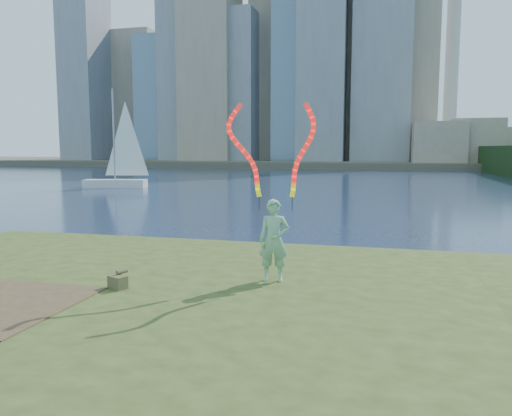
# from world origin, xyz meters

# --- Properties ---
(ground) EXTENTS (320.00, 320.00, 0.00)m
(ground) POSITION_xyz_m (0.00, 0.00, 0.00)
(ground) COLOR #18243D
(ground) RESTS_ON ground
(grassy_knoll) EXTENTS (20.00, 18.00, 0.80)m
(grassy_knoll) POSITION_xyz_m (0.00, -2.30, 0.34)
(grassy_knoll) COLOR #344217
(grassy_knoll) RESTS_ON ground
(far_shore) EXTENTS (320.00, 40.00, 1.20)m
(far_shore) POSITION_xyz_m (0.00, 95.00, 0.60)
(far_shore) COLOR #4A4536
(far_shore) RESTS_ON ground
(woman_with_ribbons) EXTENTS (2.10, 0.55, 4.16)m
(woman_with_ribbons) POSITION_xyz_m (2.62, -0.27, 2.19)
(woman_with_ribbons) COLOR #1D732B
(woman_with_ribbons) RESTS_ON grassy_knoll
(canvas_bag) EXTENTS (0.44, 0.50, 0.36)m
(canvas_bag) POSITION_xyz_m (-0.39, -1.66, 0.95)
(canvas_bag) COLOR #464227
(canvas_bag) RESTS_ON grassy_knoll
(sailboat) EXTENTS (6.12, 3.07, 9.20)m
(sailboat) POSITION_xyz_m (-19.26, 31.50, 1.58)
(sailboat) COLOR silver
(sailboat) RESTS_ON ground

